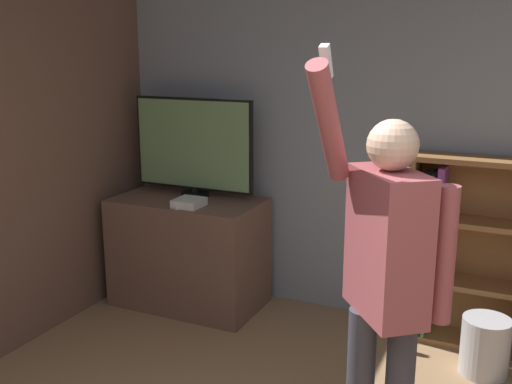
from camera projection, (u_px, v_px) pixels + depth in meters
name	position (u px, v px, depth m)	size (l,w,h in m)	color
wall_back	(447.00, 145.00, 4.13)	(7.05, 0.09, 2.70)	gray
tv_ledge	(189.00, 252.00, 4.73)	(1.15, 0.65, 0.86)	brown
television	(194.00, 146.00, 4.63)	(1.01, 0.22, 0.77)	black
game_console	(189.00, 203.00, 4.41)	(0.20, 0.21, 0.06)	white
remote_loose	(182.00, 206.00, 4.38)	(0.07, 0.14, 0.02)	white
bookshelf	(462.00, 250.00, 4.07)	(0.88, 0.28, 1.31)	brown
person	(385.00, 274.00, 2.61)	(0.57, 0.56, 2.03)	#383842
waste_bin	(485.00, 346.00, 3.75)	(0.30, 0.30, 0.37)	#B7B7BC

